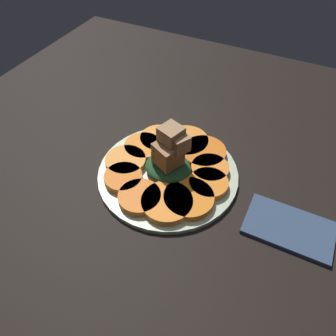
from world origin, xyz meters
TOP-DOWN VIEW (x-y plane):
  - table_slab at (0.00, 0.00)cm, footprint 120.00×120.00cm
  - plate at (0.00, 0.00)cm, footprint 28.80×28.80cm
  - carrot_slice_0 at (7.79, -3.60)cm, footprint 8.15×8.15cm
  - carrot_slice_1 at (8.99, 1.79)cm, footprint 8.46×8.46cm
  - carrot_slice_2 at (6.97, 6.04)cm, footprint 7.64×7.64cm
  - carrot_slice_3 at (1.65, 8.85)cm, footprint 8.16×8.16cm
  - carrot_slice_4 at (-3.55, 7.67)cm, footprint 9.73×9.73cm
  - carrot_slice_5 at (-6.82, 5.02)cm, footprint 9.61×9.61cm
  - carrot_slice_6 at (-8.84, 0.23)cm, footprint 7.75×7.75cm
  - carrot_slice_7 at (-7.65, -3.84)cm, footprint 7.71×7.71cm
  - carrot_slice_8 at (-4.71, -7.81)cm, footprint 9.53×9.53cm
  - carrot_slice_9 at (0.25, -9.27)cm, footprint 9.69×9.69cm
  - carrot_slice_10 at (5.76, -7.33)cm, footprint 8.55×8.55cm
  - center_pile at (-0.13, -0.31)cm, footprint 9.46×8.51cm
  - fork at (-2.41, -5.97)cm, footprint 17.30×2.60cm
  - napkin at (-25.33, 2.20)cm, footprint 15.53×9.32cm

SIDE VIEW (x-z plane):
  - table_slab at x=0.00cm, z-range 0.00..2.00cm
  - napkin at x=-25.33cm, z-range 2.00..2.80cm
  - plate at x=0.00cm, z-range 1.99..3.04cm
  - fork at x=-2.41cm, z-range 3.10..3.50cm
  - carrot_slice_0 at x=7.79cm, z-range 3.10..4.46cm
  - carrot_slice_1 at x=8.99cm, z-range 3.10..4.46cm
  - carrot_slice_2 at x=6.97cm, z-range 3.10..4.46cm
  - carrot_slice_3 at x=1.65cm, z-range 3.10..4.46cm
  - carrot_slice_4 at x=-3.55cm, z-range 3.10..4.46cm
  - carrot_slice_5 at x=-6.82cm, z-range 3.10..4.46cm
  - carrot_slice_6 at x=-8.84cm, z-range 3.10..4.46cm
  - carrot_slice_7 at x=-7.65cm, z-range 3.10..4.46cm
  - carrot_slice_8 at x=-4.71cm, z-range 3.10..4.46cm
  - carrot_slice_9 at x=0.25cm, z-range 3.10..4.46cm
  - carrot_slice_10 at x=5.76cm, z-range 3.10..4.46cm
  - center_pile at x=-0.13cm, z-range 1.81..12.39cm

